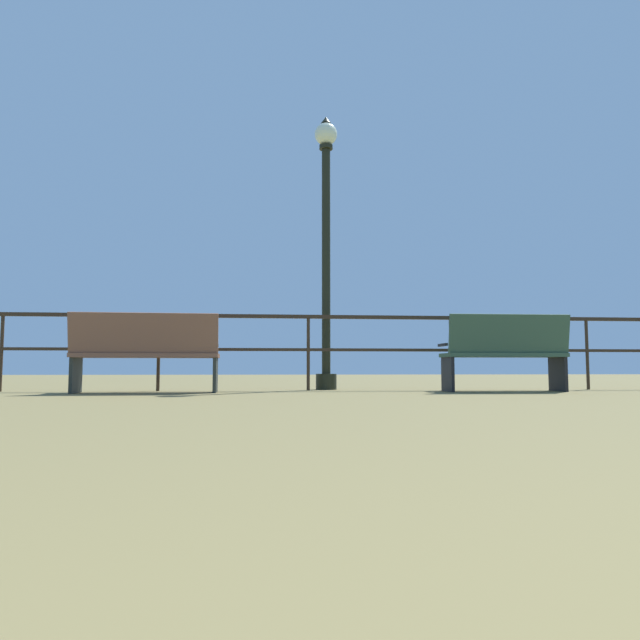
# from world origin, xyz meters

# --- Properties ---
(pier_railing) EXTENTS (19.83, 0.05, 1.02)m
(pier_railing) POSITION_xyz_m (-0.00, 9.38, 0.75)
(pier_railing) COLOR #312418
(pier_railing) RESTS_ON ground_plane
(bench_near_left) EXTENTS (1.75, 0.69, 0.96)m
(bench_near_left) POSITION_xyz_m (-2.02, 8.73, 0.53)
(bench_near_left) COLOR brown
(bench_near_left) RESTS_ON ground_plane
(bench_near_right) EXTENTS (1.55, 0.71, 0.98)m
(bench_near_right) POSITION_xyz_m (2.48, 8.73, 0.53)
(bench_near_right) COLOR #324F3C
(bench_near_right) RESTS_ON ground_plane
(lamppost_center) EXTENTS (0.33, 0.33, 3.95)m
(lamppost_center) POSITION_xyz_m (0.28, 9.69, 2.23)
(lamppost_center) COLOR black
(lamppost_center) RESTS_ON ground_plane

